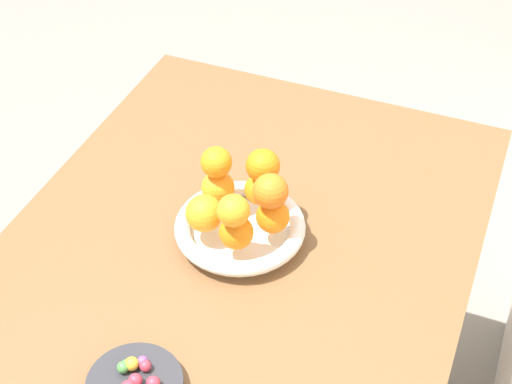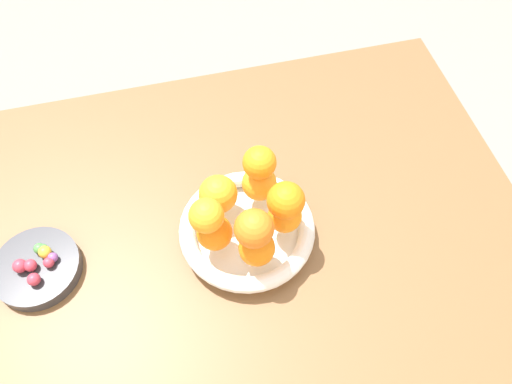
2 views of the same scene
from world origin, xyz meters
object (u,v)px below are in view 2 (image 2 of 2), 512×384
(orange_8, at_px, (285,201))
(orange_4, at_px, (217,194))
(candy_ball_5, at_px, (19,266))
(candy_ball_7, at_px, (29,266))
(candy_dish, at_px, (36,268))
(orange_7, at_px, (205,216))
(orange_0, at_px, (213,233))
(orange_6, at_px, (258,163))
(fruit_bowl, at_px, (246,229))
(candy_ball_4, at_px, (42,249))
(orange_2, at_px, (284,216))
(orange_3, at_px, (258,183))
(candy_ball_6, at_px, (52,258))
(candy_ball_0, at_px, (44,252))
(candy_ball_3, at_px, (38,249))
(candy_ball_1, at_px, (33,280))
(candy_ball_2, at_px, (48,263))
(orange_5, at_px, (253,229))
(dining_table, at_px, (205,269))
(orange_1, at_px, (256,248))

(orange_8, bearing_deg, orange_4, -36.49)
(candy_ball_5, relative_size, candy_ball_7, 1.13)
(candy_dish, relative_size, orange_7, 2.61)
(orange_0, xyz_separation_m, orange_6, (-0.09, -0.07, 0.05))
(fruit_bowl, relative_size, candy_ball_4, 13.82)
(orange_2, relative_size, orange_3, 0.95)
(candy_dish, distance_m, orange_0, 0.29)
(candy_ball_6, bearing_deg, orange_8, 173.71)
(candy_dish, xyz_separation_m, candy_ball_0, (-0.02, -0.01, 0.02))
(candy_ball_6, bearing_deg, candy_ball_3, -45.07)
(orange_3, relative_size, orange_6, 1.08)
(orange_7, xyz_separation_m, candy_ball_1, (0.27, -0.01, -0.09))
(orange_0, bearing_deg, candy_ball_6, -8.44)
(fruit_bowl, relative_size, candy_ball_3, 12.51)
(orange_6, height_order, orange_8, orange_8)
(orange_0, relative_size, orange_6, 1.05)
(orange_4, bearing_deg, orange_7, 67.19)
(candy_ball_2, height_order, candy_ball_7, candy_ball_7)
(orange_4, xyz_separation_m, candy_ball_6, (0.27, 0.03, -0.04))
(candy_dish, xyz_separation_m, candy_ball_6, (-0.03, -0.00, 0.02))
(orange_3, distance_m, orange_5, 0.12)
(candy_ball_0, bearing_deg, orange_6, -176.19)
(dining_table, bearing_deg, orange_3, -154.04)
(orange_3, relative_size, candy_ball_1, 2.87)
(candy_ball_5, height_order, candy_ball_6, candy_ball_5)
(candy_dish, distance_m, orange_7, 0.29)
(orange_8, bearing_deg, dining_table, -8.17)
(orange_5, distance_m, orange_8, 0.07)
(orange_3, distance_m, candy_ball_7, 0.37)
(orange_5, bearing_deg, candy_ball_2, -12.19)
(orange_6, distance_m, orange_8, 0.08)
(candy_ball_0, height_order, candy_ball_3, candy_ball_0)
(candy_ball_2, bearing_deg, fruit_bowl, 178.16)
(candy_ball_4, bearing_deg, dining_table, 170.82)
(candy_ball_5, bearing_deg, orange_4, -174.42)
(candy_dish, relative_size, orange_5, 2.37)
(candy_ball_6, bearing_deg, candy_ball_7, 11.13)
(orange_8, bearing_deg, candy_ball_6, -6.29)
(orange_3, distance_m, orange_4, 0.07)
(orange_8, xyz_separation_m, candy_ball_4, (0.37, -0.06, -0.09))
(orange_2, xyz_separation_m, orange_7, (0.12, 0.00, 0.05))
(candy_ball_0, relative_size, candy_ball_5, 0.93)
(candy_ball_1, bearing_deg, candy_ball_2, -132.64)
(orange_1, distance_m, candy_ball_1, 0.34)
(orange_0, height_order, candy_ball_3, orange_0)
(dining_table, bearing_deg, orange_5, 144.60)
(candy_ball_3, bearing_deg, orange_7, 167.85)
(candy_ball_1, bearing_deg, candy_ball_6, -131.92)
(fruit_bowl, bearing_deg, candy_ball_3, -6.59)
(orange_4, bearing_deg, orange_3, -174.79)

